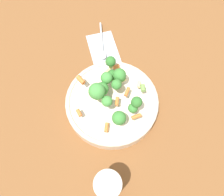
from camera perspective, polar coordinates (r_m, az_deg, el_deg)
The scene contains 6 objects.
ground_plane at distance 0.69m, azimuth -0.00°, elevation -1.94°, with size 3.00×3.00×0.00m, color brown.
bowl at distance 0.67m, azimuth -0.00°, elevation -1.13°, with size 0.28×0.28×0.04m.
pasta_salad at distance 0.62m, azimuth 0.09°, elevation 2.60°, with size 0.21×0.21×0.09m.
cup at distance 0.58m, azimuth -1.03°, elevation -21.91°, with size 0.07×0.07×0.12m.
napkin at distance 0.81m, azimuth -2.30°, elevation 12.74°, with size 0.18×0.15×0.01m.
spoon at distance 0.80m, azimuth -2.57°, elevation 13.10°, with size 0.14×0.11×0.01m.
Camera 1 is at (-0.21, 0.18, 0.64)m, focal length 35.00 mm.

